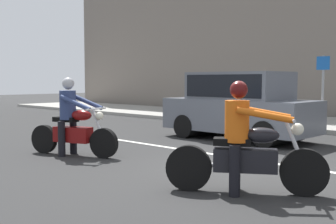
{
  "coord_description": "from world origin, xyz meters",
  "views": [
    {
      "loc": [
        4.21,
        -6.24,
        1.59
      ],
      "look_at": [
        -1.43,
        -0.39,
        0.97
      ],
      "focal_mm": 45.38,
      "sensor_mm": 36.0,
      "label": 1
    }
  ],
  "objects_px": {
    "motorcycle_with_rider_orange_stripe": "(245,148)",
    "street_sign_post": "(323,82)",
    "parked_hatchback_slate_gray": "(239,105)",
    "pedestrian_bystander": "(250,93)",
    "motorcycle_with_rider_denim_blue": "(72,124)"
  },
  "relations": [
    {
      "from": "motorcycle_with_rider_orange_stripe",
      "to": "parked_hatchback_slate_gray",
      "type": "xyz_separation_m",
      "value": [
        -3.16,
        4.47,
        0.29
      ]
    },
    {
      "from": "motorcycle_with_rider_orange_stripe",
      "to": "parked_hatchback_slate_gray",
      "type": "height_order",
      "value": "parked_hatchback_slate_gray"
    },
    {
      "from": "motorcycle_with_rider_denim_blue",
      "to": "parked_hatchback_slate_gray",
      "type": "xyz_separation_m",
      "value": [
        1.14,
        4.45,
        0.27
      ]
    },
    {
      "from": "motorcycle_with_rider_orange_stripe",
      "to": "parked_hatchback_slate_gray",
      "type": "distance_m",
      "value": 5.48
    },
    {
      "from": "parked_hatchback_slate_gray",
      "to": "street_sign_post",
      "type": "bearing_deg",
      "value": 84.04
    },
    {
      "from": "motorcycle_with_rider_orange_stripe",
      "to": "street_sign_post",
      "type": "bearing_deg",
      "value": 107.51
    },
    {
      "from": "street_sign_post",
      "to": "pedestrian_bystander",
      "type": "xyz_separation_m",
      "value": [
        -2.81,
        -0.0,
        -0.4
      ]
    },
    {
      "from": "motorcycle_with_rider_orange_stripe",
      "to": "motorcycle_with_rider_denim_blue",
      "type": "distance_m",
      "value": 4.3
    },
    {
      "from": "parked_hatchback_slate_gray",
      "to": "street_sign_post",
      "type": "distance_m",
      "value": 4.22
    },
    {
      "from": "pedestrian_bystander",
      "to": "parked_hatchback_slate_gray",
      "type": "bearing_deg",
      "value": -60.22
    },
    {
      "from": "parked_hatchback_slate_gray",
      "to": "street_sign_post",
      "type": "height_order",
      "value": "street_sign_post"
    },
    {
      "from": "motorcycle_with_rider_denim_blue",
      "to": "parked_hatchback_slate_gray",
      "type": "distance_m",
      "value": 4.6
    },
    {
      "from": "motorcycle_with_rider_denim_blue",
      "to": "street_sign_post",
      "type": "relative_size",
      "value": 0.91
    },
    {
      "from": "street_sign_post",
      "to": "pedestrian_bystander",
      "type": "distance_m",
      "value": 2.84
    },
    {
      "from": "motorcycle_with_rider_orange_stripe",
      "to": "pedestrian_bystander",
      "type": "xyz_separation_m",
      "value": [
        -5.53,
        8.62,
        0.47
      ]
    }
  ]
}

